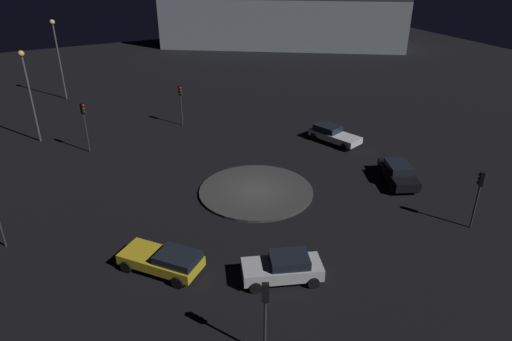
% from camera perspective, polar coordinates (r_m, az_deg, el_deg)
% --- Properties ---
extents(ground_plane, '(116.39, 116.39, 0.00)m').
position_cam_1_polar(ground_plane, '(33.37, -0.00, -2.66)').
color(ground_plane, black).
extents(roundabout_island, '(8.12, 8.12, 0.18)m').
position_cam_1_polar(roundabout_island, '(33.32, -0.00, -2.52)').
color(roundabout_island, '#383838').
rests_on(roundabout_island, ground_plane).
extents(car_silver, '(3.04, 4.53, 1.49)m').
position_cam_1_polar(car_silver, '(25.08, 3.39, -11.73)').
color(car_silver, silver).
rests_on(car_silver, ground_plane).
extents(car_white, '(4.90, 3.20, 1.44)m').
position_cam_1_polar(car_white, '(41.83, 9.38, 4.40)').
color(car_white, white).
rests_on(car_white, ground_plane).
extents(car_yellow, '(4.64, 4.34, 1.36)m').
position_cam_1_polar(car_yellow, '(26.08, -11.08, -10.66)').
color(car_yellow, gold).
rests_on(car_yellow, ground_plane).
extents(car_black, '(4.79, 3.38, 1.46)m').
position_cam_1_polar(car_black, '(35.97, 16.99, -0.27)').
color(car_black, black).
rests_on(car_black, ground_plane).
extents(traffic_light_southwest, '(0.39, 0.37, 4.31)m').
position_cam_1_polar(traffic_light_southwest, '(40.98, -20.23, 6.06)').
color(traffic_light_southwest, '#2D2D2D').
rests_on(traffic_light_southwest, ground_plane).
extents(traffic_light_southeast, '(0.39, 0.36, 3.94)m').
position_cam_1_polar(traffic_light_southeast, '(19.89, 1.13, -16.10)').
color(traffic_light_southeast, '#2D2D2D').
rests_on(traffic_light_southeast, ground_plane).
extents(traffic_light_northeast, '(0.39, 0.39, 3.87)m').
position_cam_1_polar(traffic_light_northeast, '(31.13, 25.56, -2.01)').
color(traffic_light_northeast, '#2D2D2D').
rests_on(traffic_light_northeast, ground_plane).
extents(traffic_light_west, '(0.36, 0.31, 3.92)m').
position_cam_1_polar(traffic_light_west, '(45.06, -9.18, 8.80)').
color(traffic_light_west, '#2D2D2D').
rests_on(traffic_light_west, ground_plane).
extents(streetlamp_west, '(0.53, 0.53, 8.62)m').
position_cam_1_polar(streetlamp_west, '(56.03, -23.11, 13.55)').
color(streetlamp_west, '#4C4C51').
rests_on(streetlamp_west, ground_plane).
extents(streetlamp_southwest, '(0.51, 0.51, 8.02)m').
position_cam_1_polar(streetlamp_southwest, '(44.47, -26.07, 9.41)').
color(streetlamp_southwest, '#4C4C51').
rests_on(streetlamp_southwest, ground_plane).
extents(store_building, '(29.77, 38.60, 8.46)m').
position_cam_1_polar(store_building, '(80.82, 3.29, 17.95)').
color(store_building, '#8C939E').
rests_on(store_building, ground_plane).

